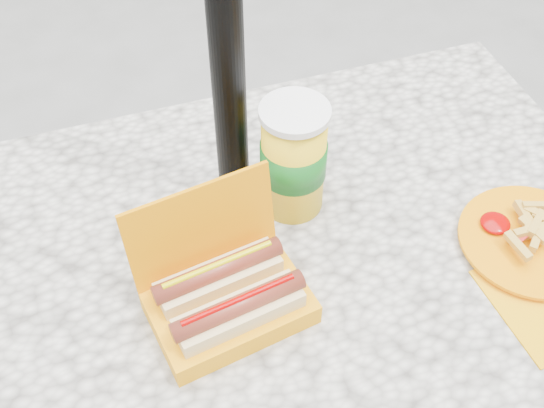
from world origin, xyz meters
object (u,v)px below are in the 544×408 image
object	(u,v)px
umbrella_pole	(224,2)
soda_cup	(293,159)
hotdog_box	(227,296)
fries_plate	(532,244)

from	to	relation	value
umbrella_pole	soda_cup	xyz separation A→B (m)	(0.08, -0.06, -0.25)
hotdog_box	fries_plate	world-z (taller)	hotdog_box
soda_cup	fries_plate	bearing A→B (deg)	-33.20
soda_cup	hotdog_box	bearing A→B (deg)	-132.60
hotdog_box	soda_cup	distance (m)	0.24
umbrella_pole	fries_plate	bearing A→B (deg)	-33.97
hotdog_box	fries_plate	bearing A→B (deg)	-13.69
fries_plate	soda_cup	world-z (taller)	soda_cup
fries_plate	soda_cup	distance (m)	0.39
umbrella_pole	fries_plate	distance (m)	0.59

